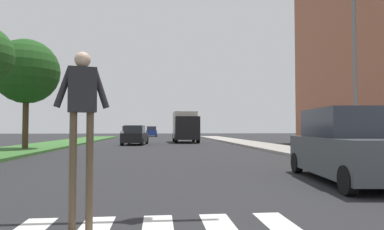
{
  "coord_description": "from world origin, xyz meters",
  "views": [
    {
      "loc": [
        0.45,
        4.0,
        1.43
      ],
      "look_at": [
        2.23,
        22.13,
        2.13
      ],
      "focal_mm": 32.14,
      "sensor_mm": 36.0,
      "label": 1
    }
  ],
  "objects_px": {
    "tree_distant": "(26,72)",
    "sedan_midblock": "(135,136)",
    "street_lamp_right": "(352,47)",
    "suv_crossing": "(349,147)",
    "truck_box_delivery": "(185,126)",
    "sedan_far_horizon": "(151,132)",
    "sedan_distant": "(130,133)",
    "pedestrian_performer": "(82,111)"
  },
  "relations": [
    {
      "from": "suv_crossing",
      "to": "tree_distant",
      "type": "bearing_deg",
      "value": 134.18
    },
    {
      "from": "street_lamp_right",
      "to": "pedestrian_performer",
      "type": "relative_size",
      "value": 3.01
    },
    {
      "from": "truck_box_delivery",
      "to": "tree_distant",
      "type": "bearing_deg",
      "value": -132.3
    },
    {
      "from": "pedestrian_performer",
      "to": "sedan_far_horizon",
      "type": "xyz_separation_m",
      "value": [
        -0.12,
        54.73,
        -0.85
      ]
    },
    {
      "from": "tree_distant",
      "to": "truck_box_delivery",
      "type": "bearing_deg",
      "value": 47.7
    },
    {
      "from": "street_lamp_right",
      "to": "sedan_distant",
      "type": "bearing_deg",
      "value": 108.78
    },
    {
      "from": "sedan_distant",
      "to": "suv_crossing",
      "type": "bearing_deg",
      "value": -76.57
    },
    {
      "from": "tree_distant",
      "to": "sedan_far_horizon",
      "type": "height_order",
      "value": "tree_distant"
    },
    {
      "from": "tree_distant",
      "to": "pedestrian_performer",
      "type": "xyz_separation_m",
      "value": [
        7.32,
        -17.77,
        -3.36
      ]
    },
    {
      "from": "pedestrian_performer",
      "to": "sedan_far_horizon",
      "type": "relative_size",
      "value": 0.59
    },
    {
      "from": "street_lamp_right",
      "to": "suv_crossing",
      "type": "height_order",
      "value": "street_lamp_right"
    },
    {
      "from": "sedan_midblock",
      "to": "sedan_distant",
      "type": "bearing_deg",
      "value": 96.35
    },
    {
      "from": "street_lamp_right",
      "to": "truck_box_delivery",
      "type": "relative_size",
      "value": 1.21
    },
    {
      "from": "sedan_midblock",
      "to": "truck_box_delivery",
      "type": "relative_size",
      "value": 0.7
    },
    {
      "from": "street_lamp_right",
      "to": "pedestrian_performer",
      "type": "height_order",
      "value": "street_lamp_right"
    },
    {
      "from": "sedan_midblock",
      "to": "street_lamp_right",
      "type": "bearing_deg",
      "value": -61.47
    },
    {
      "from": "suv_crossing",
      "to": "sedan_far_horizon",
      "type": "bearing_deg",
      "value": 97.02
    },
    {
      "from": "truck_box_delivery",
      "to": "sedan_distant",
      "type": "bearing_deg",
      "value": 120.67
    },
    {
      "from": "suv_crossing",
      "to": "sedan_far_horizon",
      "type": "relative_size",
      "value": 1.13
    },
    {
      "from": "suv_crossing",
      "to": "sedan_distant",
      "type": "height_order",
      "value": "suv_crossing"
    },
    {
      "from": "sedan_midblock",
      "to": "pedestrian_performer",
      "type": "bearing_deg",
      "value": -87.85
    },
    {
      "from": "suv_crossing",
      "to": "sedan_midblock",
      "type": "bearing_deg",
      "value": 108.36
    },
    {
      "from": "suv_crossing",
      "to": "street_lamp_right",
      "type": "bearing_deg",
      "value": 57.49
    },
    {
      "from": "street_lamp_right",
      "to": "sedan_midblock",
      "type": "xyz_separation_m",
      "value": [
        -9.53,
        17.53,
        -3.82
      ]
    },
    {
      "from": "street_lamp_right",
      "to": "pedestrian_performer",
      "type": "distance_m",
      "value": 11.93
    },
    {
      "from": "sedan_midblock",
      "to": "sedan_far_horizon",
      "type": "distance_m",
      "value": 29.46
    },
    {
      "from": "tree_distant",
      "to": "sedan_midblock",
      "type": "xyz_separation_m",
      "value": [
        6.37,
        7.51,
        -4.25
      ]
    },
    {
      "from": "tree_distant",
      "to": "truck_box_delivery",
      "type": "xyz_separation_m",
      "value": [
        11.11,
        12.2,
        -3.39
      ]
    },
    {
      "from": "truck_box_delivery",
      "to": "sedan_far_horizon",
      "type": "bearing_deg",
      "value": 98.96
    },
    {
      "from": "sedan_distant",
      "to": "truck_box_delivery",
      "type": "distance_m",
      "value": 12.71
    },
    {
      "from": "sedan_distant",
      "to": "truck_box_delivery",
      "type": "relative_size",
      "value": 0.73
    },
    {
      "from": "tree_distant",
      "to": "sedan_midblock",
      "type": "height_order",
      "value": "tree_distant"
    },
    {
      "from": "sedan_distant",
      "to": "sedan_midblock",
      "type": "bearing_deg",
      "value": -83.65
    },
    {
      "from": "tree_distant",
      "to": "pedestrian_performer",
      "type": "height_order",
      "value": "tree_distant"
    },
    {
      "from": "sedan_midblock",
      "to": "sedan_distant",
      "type": "xyz_separation_m",
      "value": [
        -1.74,
        15.61,
        0.02
      ]
    },
    {
      "from": "street_lamp_right",
      "to": "sedan_distant",
      "type": "xyz_separation_m",
      "value": [
        -11.27,
        33.14,
        -3.8
      ]
    },
    {
      "from": "tree_distant",
      "to": "sedan_far_horizon",
      "type": "distance_m",
      "value": 37.89
    },
    {
      "from": "truck_box_delivery",
      "to": "sedan_midblock",
      "type": "bearing_deg",
      "value": -135.22
    },
    {
      "from": "pedestrian_performer",
      "to": "truck_box_delivery",
      "type": "relative_size",
      "value": 0.4
    },
    {
      "from": "street_lamp_right",
      "to": "suv_crossing",
      "type": "distance_m",
      "value": 5.83
    },
    {
      "from": "sedan_far_horizon",
      "to": "truck_box_delivery",
      "type": "distance_m",
      "value": 25.07
    },
    {
      "from": "tree_distant",
      "to": "street_lamp_right",
      "type": "distance_m",
      "value": 18.8
    }
  ]
}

